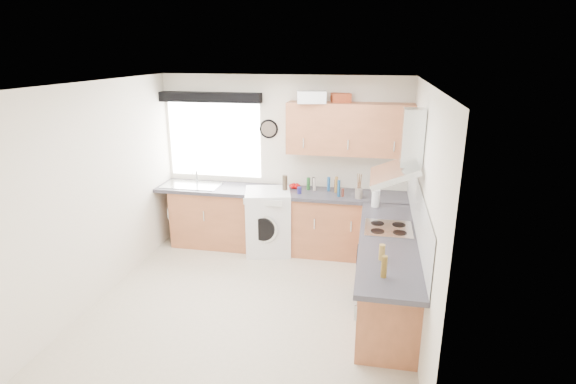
% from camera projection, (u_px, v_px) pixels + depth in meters
% --- Properties ---
extents(ground_plane, '(3.60, 3.60, 0.00)m').
position_uv_depth(ground_plane, '(253.00, 301.00, 5.28)').
color(ground_plane, beige).
extents(ceiling, '(3.60, 3.60, 0.02)m').
position_uv_depth(ceiling, '(248.00, 83.00, 4.53)').
color(ceiling, white).
rests_on(ceiling, wall_back).
extents(wall_back, '(3.60, 0.02, 2.50)m').
position_uv_depth(wall_back, '(284.00, 162.00, 6.59)').
color(wall_back, silver).
rests_on(wall_back, ground_plane).
extents(wall_front, '(3.60, 0.02, 2.50)m').
position_uv_depth(wall_front, '(184.00, 279.00, 3.22)').
color(wall_front, silver).
rests_on(wall_front, ground_plane).
extents(wall_left, '(0.02, 3.60, 2.50)m').
position_uv_depth(wall_left, '(102.00, 191.00, 5.23)').
color(wall_left, silver).
rests_on(wall_left, ground_plane).
extents(wall_right, '(0.02, 3.60, 2.50)m').
position_uv_depth(wall_right, '(421.00, 211.00, 4.58)').
color(wall_right, silver).
rests_on(wall_right, ground_plane).
extents(window, '(1.40, 0.02, 1.10)m').
position_uv_depth(window, '(214.00, 140.00, 6.68)').
color(window, silver).
rests_on(window, wall_back).
extents(window_blind, '(1.50, 0.18, 0.14)m').
position_uv_depth(window_blind, '(210.00, 97.00, 6.41)').
color(window_blind, black).
rests_on(window_blind, wall_back).
extents(splashback, '(0.01, 3.00, 0.54)m').
position_uv_depth(splashback, '(417.00, 208.00, 4.88)').
color(splashback, white).
rests_on(splashback, wall_right).
extents(base_cab_back, '(3.00, 0.58, 0.86)m').
position_uv_depth(base_cab_back, '(273.00, 221.00, 6.58)').
color(base_cab_back, '#955434').
rests_on(base_cab_back, ground_plane).
extents(base_cab_corner, '(0.60, 0.60, 0.86)m').
position_uv_depth(base_cab_corner, '(384.00, 229.00, 6.28)').
color(base_cab_corner, '#955434').
rests_on(base_cab_corner, ground_plane).
extents(base_cab_right, '(0.58, 2.10, 0.86)m').
position_uv_depth(base_cab_right, '(387.00, 274.00, 5.02)').
color(base_cab_right, '#955434').
rests_on(base_cab_right, ground_plane).
extents(worktop_back, '(3.60, 0.62, 0.05)m').
position_uv_depth(worktop_back, '(279.00, 192.00, 6.42)').
color(worktop_back, '#2E2C33').
rests_on(worktop_back, base_cab_back).
extents(worktop_right, '(0.62, 2.42, 0.05)m').
position_uv_depth(worktop_right, '(389.00, 242.00, 4.74)').
color(worktop_right, '#2E2C33').
rests_on(worktop_right, base_cab_right).
extents(sink, '(0.84, 0.46, 0.10)m').
position_uv_depth(sink, '(192.00, 183.00, 6.64)').
color(sink, silver).
rests_on(sink, worktop_back).
extents(oven, '(0.56, 0.58, 0.85)m').
position_uv_depth(oven, '(385.00, 268.00, 5.16)').
color(oven, black).
rests_on(oven, ground_plane).
extents(hob_plate, '(0.52, 0.52, 0.01)m').
position_uv_depth(hob_plate, '(388.00, 228.00, 5.01)').
color(hob_plate, silver).
rests_on(hob_plate, worktop_right).
extents(extractor_hood, '(0.52, 0.78, 0.66)m').
position_uv_depth(extractor_hood, '(403.00, 154.00, 4.74)').
color(extractor_hood, silver).
rests_on(extractor_hood, wall_right).
extents(upper_cabinets, '(1.70, 0.35, 0.70)m').
position_uv_depth(upper_cabinets, '(349.00, 129.00, 6.09)').
color(upper_cabinets, '#955434').
rests_on(upper_cabinets, wall_back).
extents(washing_machine, '(0.76, 0.74, 0.92)m').
position_uv_depth(washing_machine, '(268.00, 221.00, 6.48)').
color(washing_machine, silver).
rests_on(washing_machine, ground_plane).
extents(wall_clock, '(0.28, 0.04, 0.28)m').
position_uv_depth(wall_clock, '(269.00, 129.00, 6.46)').
color(wall_clock, black).
rests_on(wall_clock, wall_back).
extents(casserole, '(0.42, 0.34, 0.16)m').
position_uv_depth(casserole, '(311.00, 97.00, 5.95)').
color(casserole, silver).
rests_on(casserole, upper_cabinets).
extents(storage_box, '(0.30, 0.27, 0.12)m').
position_uv_depth(storage_box, '(341.00, 98.00, 6.08)').
color(storage_box, '#9B3B1D').
rests_on(storage_box, upper_cabinets).
extents(utensil_pot, '(0.12, 0.12, 0.14)m').
position_uv_depth(utensil_pot, '(359.00, 193.00, 6.05)').
color(utensil_pot, gray).
rests_on(utensil_pot, worktop_back).
extents(kitchen_roll, '(0.13, 0.13, 0.22)m').
position_uv_depth(kitchen_roll, '(376.00, 198.00, 5.71)').
color(kitchen_roll, silver).
rests_on(kitchen_roll, worktop_right).
extents(tomato_cluster, '(0.15, 0.15, 0.06)m').
position_uv_depth(tomato_cluster, '(295.00, 186.00, 6.51)').
color(tomato_cluster, '#A40404').
rests_on(tomato_cluster, worktop_back).
extents(jar_0, '(0.05, 0.05, 0.18)m').
position_uv_depth(jar_0, '(308.00, 184.00, 6.41)').
color(jar_0, '#1C4F1F').
rests_on(jar_0, worktop_back).
extents(jar_1, '(0.05, 0.05, 0.23)m').
position_uv_depth(jar_1, '(336.00, 185.00, 6.28)').
color(jar_1, olive).
rests_on(jar_1, worktop_back).
extents(jar_2, '(0.04, 0.04, 0.15)m').
position_uv_depth(jar_2, '(336.00, 185.00, 6.41)').
color(jar_2, '#331412').
rests_on(jar_2, worktop_back).
extents(jar_3, '(0.06, 0.06, 0.10)m').
position_uv_depth(jar_3, '(299.00, 190.00, 6.25)').
color(jar_3, navy).
rests_on(jar_3, worktop_back).
extents(jar_4, '(0.04, 0.04, 0.19)m').
position_uv_depth(jar_4, '(314.00, 184.00, 6.40)').
color(jar_4, black).
rests_on(jar_4, worktop_back).
extents(jar_5, '(0.04, 0.04, 0.23)m').
position_uv_depth(jar_5, '(339.00, 188.00, 6.10)').
color(jar_5, navy).
rests_on(jar_5, worktop_back).
extents(jar_6, '(0.05, 0.05, 0.18)m').
position_uv_depth(jar_6, '(314.00, 184.00, 6.37)').
color(jar_6, '#BBACA0').
rests_on(jar_6, worktop_back).
extents(jar_7, '(0.04, 0.04, 0.11)m').
position_uv_depth(jar_7, '(343.00, 193.00, 6.11)').
color(jar_7, '#58271F').
rests_on(jar_7, worktop_back).
extents(jar_8, '(0.04, 0.04, 0.20)m').
position_uv_depth(jar_8, '(329.00, 184.00, 6.35)').
color(jar_8, '#1C4F89').
rests_on(jar_8, worktop_back).
extents(jar_9, '(0.07, 0.07, 0.22)m').
position_uv_depth(jar_9, '(285.00, 183.00, 6.37)').
color(jar_9, '#3C2E21').
rests_on(jar_9, worktop_back).
extents(bottle_0, '(0.05, 0.05, 0.20)m').
position_uv_depth(bottle_0, '(384.00, 267.00, 3.92)').
color(bottle_0, brown).
rests_on(bottle_0, worktop_right).
extents(bottle_1, '(0.06, 0.06, 0.15)m').
position_uv_depth(bottle_1, '(382.00, 252.00, 4.26)').
color(bottle_1, olive).
rests_on(bottle_1, worktop_right).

